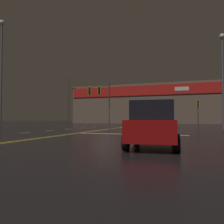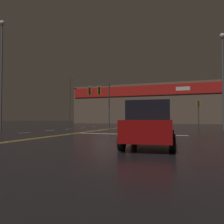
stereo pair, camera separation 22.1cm
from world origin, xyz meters
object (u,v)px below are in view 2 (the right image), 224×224
at_px(streetlight_median_approach, 2,62).
at_px(traffic_signal_median, 99,95).
at_px(streetlight_near_right, 223,69).
at_px(traffic_signal_corner_northeast, 198,107).
at_px(parked_car, 150,124).

bearing_deg(streetlight_median_approach, traffic_signal_median, 27.66).
distance_m(traffic_signal_median, streetlight_near_right, 13.78).
bearing_deg(streetlight_median_approach, streetlight_near_right, 17.03).
height_order(traffic_signal_corner_northeast, parked_car, traffic_signal_corner_northeast).
xyz_separation_m(traffic_signal_median, streetlight_median_approach, (-9.56, -5.01, 3.44)).
bearing_deg(streetlight_near_right, streetlight_median_approach, -162.97).
distance_m(traffic_signal_corner_northeast, parked_car, 22.99).
relative_size(streetlight_near_right, streetlight_median_approach, 0.85).
bearing_deg(traffic_signal_corner_northeast, streetlight_near_right, -71.11).
relative_size(traffic_signal_corner_northeast, parked_car, 0.86).
distance_m(traffic_signal_corner_northeast, streetlight_near_right, 7.68).
distance_m(streetlight_median_approach, parked_car, 21.17).
height_order(traffic_signal_median, traffic_signal_corner_northeast, traffic_signal_median).
bearing_deg(streetlight_near_right, traffic_signal_median, -171.42).
bearing_deg(streetlight_near_right, parked_car, -107.37).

